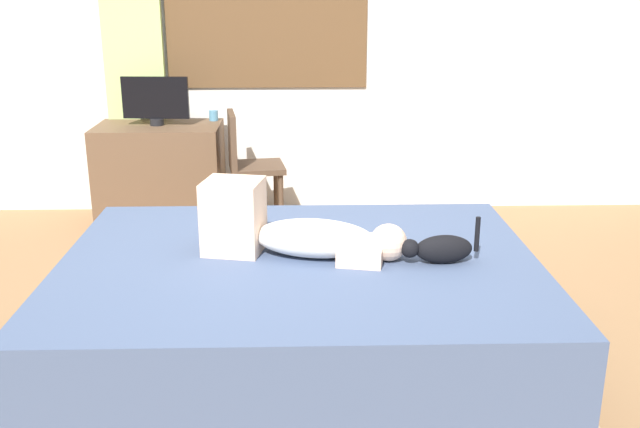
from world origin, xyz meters
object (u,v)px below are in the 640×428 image
at_px(chair_by_desk, 247,161).
at_px(cup, 214,115).
at_px(desk, 161,175).
at_px(cat, 440,249).
at_px(person_lying, 293,231).
at_px(tv_monitor, 155,100).
at_px(bed, 300,311).

bearing_deg(chair_by_desk, cup, 127.32).
bearing_deg(desk, chair_by_desk, -14.70).
bearing_deg(chair_by_desk, cat, -63.83).
relative_size(person_lying, cup, 12.12).
bearing_deg(person_lying, chair_by_desk, 100.29).
xyz_separation_m(tv_monitor, cup, (0.39, 0.18, -0.14)).
relative_size(person_lying, cat, 2.63).
distance_m(bed, cat, 0.71).
distance_m(desk, tv_monitor, 0.55).
height_order(bed, cat, cat).
bearing_deg(tv_monitor, cup, 24.26).
bearing_deg(desk, tv_monitor, 180.00).
distance_m(bed, person_lying, 0.38).
bearing_deg(tv_monitor, chair_by_desk, -14.65).
bearing_deg(cat, desk, 126.82).
bearing_deg(chair_by_desk, person_lying, -79.71).
height_order(tv_monitor, cup, tv_monitor).
xyz_separation_m(cat, chair_by_desk, (-1.00, 2.04, -0.08)).
height_order(cup, chair_by_desk, chair_by_desk).
bearing_deg(cat, cup, 117.96).
bearing_deg(cup, desk, -155.59).
relative_size(tv_monitor, chair_by_desk, 0.56).
xyz_separation_m(desk, tv_monitor, (-0.00, 0.00, 0.55)).
xyz_separation_m(bed, tv_monitor, (-1.03, 2.14, 0.66)).
relative_size(bed, cat, 6.26).
distance_m(bed, chair_by_desk, 2.02).
bearing_deg(bed, chair_by_desk, 100.73).
height_order(person_lying, cat, person_lying).
xyz_separation_m(cat, desk, (-1.65, 2.21, -0.22)).
relative_size(bed, desk, 2.49).
bearing_deg(cup, chair_by_desk, -52.68).
xyz_separation_m(person_lying, cat, (0.66, -0.13, -0.05)).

